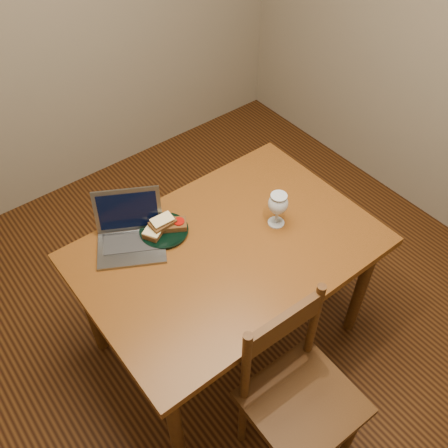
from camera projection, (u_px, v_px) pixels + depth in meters
floor at (226, 320)px, 2.82m from camera, size 3.20×3.20×0.02m
table at (228, 259)px, 2.27m from camera, size 1.30×0.90×0.74m
chair at (300, 392)px, 1.99m from camera, size 0.44×0.42×0.46m
plate at (164, 231)px, 2.26m from camera, size 0.22×0.22×0.02m
sandwich_cheese at (155, 229)px, 2.23m from camera, size 0.14×0.12×0.04m
sandwich_tomato at (173, 224)px, 2.25m from camera, size 0.15×0.13×0.04m
sandwich_top at (162, 222)px, 2.22m from camera, size 0.12×0.07×0.04m
milk_glass at (277, 209)px, 2.24m from camera, size 0.09×0.09×0.18m
laptop at (130, 230)px, 2.20m from camera, size 0.39×0.38×0.21m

